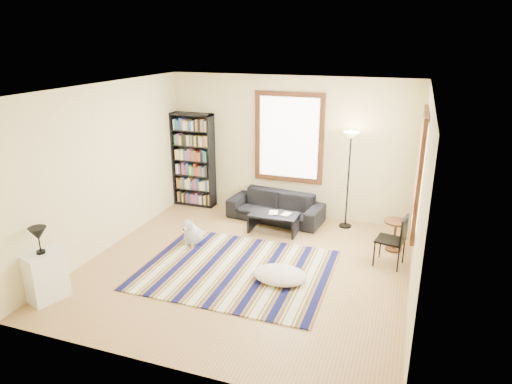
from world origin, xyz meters
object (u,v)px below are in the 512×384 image
(floor_cushion, at_px, (280,275))
(dog, at_px, (193,230))
(bookshelf, at_px, (193,160))
(side_table, at_px, (395,235))
(folding_chair, at_px, (390,240))
(white_cabinet, at_px, (45,276))
(sofa, at_px, (275,207))
(floor_lamp, at_px, (348,181))
(coffee_table, at_px, (274,223))

(floor_cushion, distance_m, dog, 1.97)
(bookshelf, xyz_separation_m, side_table, (4.25, -0.92, -0.73))
(bookshelf, distance_m, folding_chair, 4.50)
(floor_cushion, bearing_deg, white_cabinet, -152.56)
(folding_chair, height_order, dog, folding_chair)
(sofa, xyz_separation_m, white_cabinet, (-2.17, -3.85, 0.07))
(floor_lamp, bearing_deg, side_table, -38.27)
(bookshelf, height_order, white_cabinet, bookshelf)
(floor_lamp, height_order, side_table, floor_lamp)
(coffee_table, relative_size, dog, 1.75)
(floor_cushion, xyz_separation_m, side_table, (1.55, 1.67, 0.17))
(sofa, relative_size, side_table, 3.49)
(side_table, xyz_separation_m, dog, (-3.36, -0.92, -0.01))
(coffee_table, xyz_separation_m, folding_chair, (2.13, -0.64, 0.25))
(bookshelf, relative_size, floor_cushion, 2.44)
(coffee_table, bearing_deg, floor_cushion, -69.96)
(coffee_table, bearing_deg, side_table, -1.54)
(folding_chair, bearing_deg, bookshelf, 171.01)
(bookshelf, xyz_separation_m, coffee_table, (2.07, -0.86, -0.82))
(white_cabinet, distance_m, dog, 2.55)
(bookshelf, height_order, coffee_table, bookshelf)
(folding_chair, xyz_separation_m, white_cabinet, (-4.45, -2.62, -0.08))
(bookshelf, bearing_deg, side_table, -12.14)
(sofa, distance_m, dog, 1.88)
(coffee_table, relative_size, white_cabinet, 1.29)
(floor_cushion, bearing_deg, bookshelf, 136.25)
(white_cabinet, bearing_deg, bookshelf, 104.92)
(white_cabinet, bearing_deg, side_table, 53.81)
(coffee_table, bearing_deg, floor_lamp, 29.02)
(floor_cushion, distance_m, folding_chair, 1.88)
(coffee_table, distance_m, floor_lamp, 1.60)
(sofa, xyz_separation_m, side_table, (2.33, -0.65, -0.01))
(folding_chair, relative_size, dog, 1.67)
(folding_chair, bearing_deg, coffee_table, 173.86)
(sofa, height_order, dog, sofa)
(bookshelf, relative_size, folding_chair, 2.33)
(floor_lamp, height_order, folding_chair, floor_lamp)
(floor_cushion, distance_m, floor_lamp, 2.63)
(dog, bearing_deg, bookshelf, 119.05)
(floor_lamp, distance_m, dog, 3.02)
(floor_cushion, bearing_deg, coffee_table, 110.04)
(sofa, xyz_separation_m, floor_lamp, (1.39, 0.10, 0.65))
(coffee_table, xyz_separation_m, floor_cushion, (0.63, -1.73, -0.08))
(folding_chair, relative_size, white_cabinet, 1.23)
(coffee_table, height_order, side_table, side_table)
(side_table, bearing_deg, floor_lamp, 141.73)
(floor_lamp, bearing_deg, floor_cushion, -104.07)
(floor_cushion, height_order, floor_lamp, floor_lamp)
(dog, bearing_deg, floor_lamp, 37.90)
(sofa, bearing_deg, dog, -116.56)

